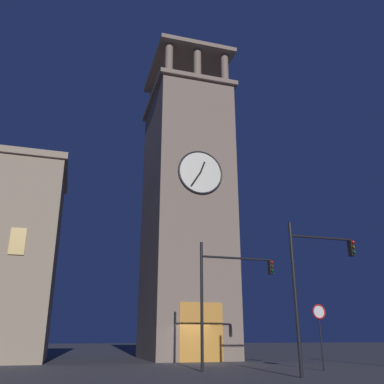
% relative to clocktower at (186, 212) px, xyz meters
% --- Properties ---
extents(ground_plane, '(200.00, 200.00, 0.00)m').
position_rel_clocktower_xyz_m(ground_plane, '(0.63, 5.33, -12.00)').
color(ground_plane, '#424247').
extents(clocktower, '(7.04, 8.99, 29.76)m').
position_rel_clocktower_xyz_m(clocktower, '(0.00, 0.00, 0.00)').
color(clocktower, gray).
rests_on(clocktower, ground_plane).
extents(traffic_signal_near, '(4.32, 0.41, 6.57)m').
position_rel_clocktower_xyz_m(traffic_signal_near, '(1.18, 12.15, -7.76)').
color(traffic_signal_near, black).
rests_on(traffic_signal_near, ground_plane).
extents(traffic_signal_mid, '(3.48, 0.41, 6.77)m').
position_rel_clocktower_xyz_m(traffic_signal_mid, '(-1.52, 16.55, -7.64)').
color(traffic_signal_mid, black).
rests_on(traffic_signal_mid, ground_plane).
extents(no_horn_sign, '(0.78, 0.14, 3.29)m').
position_rel_clocktower_xyz_m(no_horn_sign, '(-3.56, 13.59, -9.41)').
color(no_horn_sign, black).
rests_on(no_horn_sign, ground_plane).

